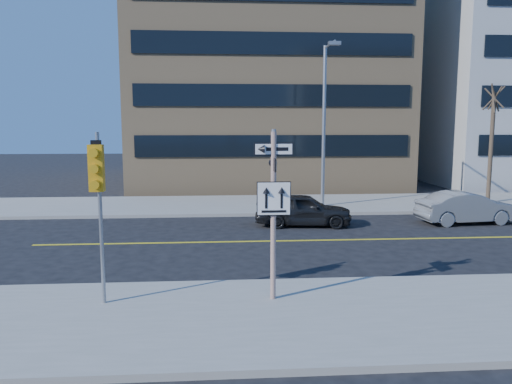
{
  "coord_description": "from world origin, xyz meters",
  "views": [
    {
      "loc": [
        -1.25,
        -14.01,
        4.34
      ],
      "look_at": [
        0.06,
        4.0,
        1.85
      ],
      "focal_mm": 35.0,
      "sensor_mm": 36.0,
      "label": 1
    }
  ],
  "objects": [
    {
      "name": "parked_car_b",
      "position": [
        9.49,
        6.72,
        0.7
      ],
      "size": [
        1.86,
        4.36,
        1.4
      ],
      "primitive_type": "imported",
      "rotation": [
        0.0,
        0.0,
        1.66
      ],
      "color": "gray",
      "rests_on": "ground"
    },
    {
      "name": "building_brick",
      "position": [
        2.0,
        25.0,
        9.0
      ],
      "size": [
        18.0,
        18.0,
        18.0
      ],
      "primitive_type": "cube",
      "color": "tan",
      "rests_on": "ground"
    },
    {
      "name": "sign_pole",
      "position": [
        0.0,
        -2.51,
        2.44
      ],
      "size": [
        0.92,
        0.92,
        4.06
      ],
      "color": "beige",
      "rests_on": "near_sidewalk"
    },
    {
      "name": "ground",
      "position": [
        0.0,
        0.0,
        0.0
      ],
      "size": [
        120.0,
        120.0,
        0.0
      ],
      "primitive_type": "plane",
      "color": "black",
      "rests_on": "ground"
    },
    {
      "name": "street_tree_west",
      "position": [
        13.0,
        11.3,
        5.52
      ],
      "size": [
        1.8,
        1.8,
        6.35
      ],
      "color": "#3E3124",
      "rests_on": "far_sidewalk"
    },
    {
      "name": "traffic_signal",
      "position": [
        -4.0,
        -2.66,
        3.03
      ],
      "size": [
        0.32,
        0.45,
        4.0
      ],
      "color": "gray",
      "rests_on": "near_sidewalk"
    },
    {
      "name": "parked_car_a",
      "position": [
        2.28,
        6.76,
        0.7
      ],
      "size": [
        2.04,
        4.23,
        1.39
      ],
      "primitive_type": "imported",
      "rotation": [
        0.0,
        0.0,
        1.47
      ],
      "color": "black",
      "rests_on": "ground"
    },
    {
      "name": "streetlight_a",
      "position": [
        4.0,
        10.76,
        4.76
      ],
      "size": [
        0.55,
        2.25,
        8.0
      ],
      "color": "gray",
      "rests_on": "far_sidewalk"
    }
  ]
}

